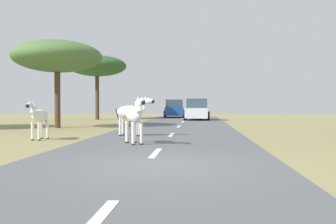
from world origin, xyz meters
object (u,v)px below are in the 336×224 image
object	(u,v)px
zebra_0	(135,116)
zebra_1	(39,117)
car_0	(174,109)
tree_0	(57,57)
tree_2	(97,66)
zebra_2	(132,112)
car_1	(197,110)

from	to	relation	value
zebra_0	zebra_1	size ratio (longest dim) A/B	0.99
car_0	tree_0	size ratio (longest dim) A/B	0.88
zebra_1	tree_2	distance (m)	19.37
zebra_2	tree_0	world-z (taller)	tree_0
zebra_0	zebra_2	size ratio (longest dim) A/B	0.92
zebra_0	tree_0	world-z (taller)	tree_0
zebra_1	tree_2	bearing A→B (deg)	-76.87
car_1	tree_2	world-z (taller)	tree_2
zebra_0	zebra_1	bearing A→B (deg)	-50.10
zebra_1	tree_0	world-z (taller)	tree_0
zebra_2	tree_2	size ratio (longest dim) A/B	0.30
tree_2	zebra_2	bearing A→B (deg)	-70.60
zebra_0	tree_2	distance (m)	21.86
zebra_0	zebra_2	xyz separation A→B (m)	(-0.65, 3.18, 0.04)
zebra_1	zebra_0	bearing A→B (deg)	161.23
car_1	tree_2	distance (m)	9.53
car_0	zebra_2	bearing A→B (deg)	-93.76
zebra_0	car_0	world-z (taller)	car_0
tree_0	car_1	bearing A→B (deg)	53.51
car_1	tree_0	bearing A→B (deg)	-124.33
zebra_0	tree_2	size ratio (longest dim) A/B	0.28
car_1	zebra_0	bearing A→B (deg)	-93.55
car_1	car_0	bearing A→B (deg)	112.29
zebra_2	tree_2	distance (m)	18.69
tree_2	tree_0	bearing A→B (deg)	-85.86
tree_0	zebra_1	bearing A→B (deg)	-74.46
tree_0	tree_2	world-z (taller)	tree_2
zebra_0	car_1	xyz separation A→B (m)	(1.95, 19.45, -0.12)
zebra_0	car_1	distance (m)	19.55
zebra_2	car_1	world-z (taller)	car_1
zebra_0	zebra_1	xyz separation A→B (m)	(-3.91, 1.69, -0.09)
car_0	car_1	distance (m)	6.65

